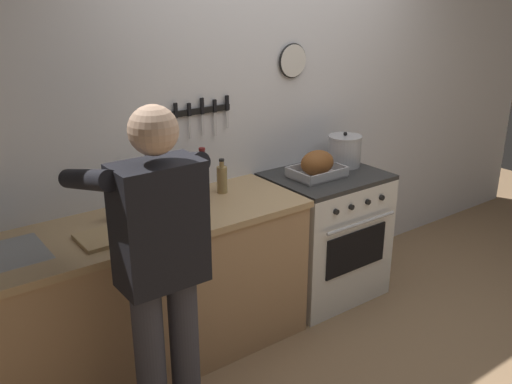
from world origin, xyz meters
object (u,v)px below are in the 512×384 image
(roasting_pan, at_px, (317,165))
(cutting_board, at_px, (114,235))
(stock_pot, at_px, (344,151))
(bottle_dish_soap, at_px, (145,197))
(bottle_vinegar, at_px, (222,179))
(stove, at_px, (324,235))
(bottle_wine_red, at_px, (203,179))
(person_cook, at_px, (160,262))
(bottle_soy_sauce, at_px, (112,206))

(roasting_pan, xyz_separation_m, cutting_board, (-1.48, -0.10, -0.07))
(stock_pot, relative_size, cutting_board, 0.68)
(bottle_dish_soap, bearing_deg, cutting_board, -141.96)
(bottle_vinegar, bearing_deg, roasting_pan, -9.98)
(roasting_pan, bearing_deg, stove, -2.30)
(stock_pot, height_order, bottle_dish_soap, stock_pot)
(roasting_pan, height_order, bottle_wine_red, bottle_wine_red)
(person_cook, relative_size, bottle_vinegar, 7.68)
(roasting_pan, xyz_separation_m, stock_pot, (0.32, 0.07, 0.03))
(cutting_board, distance_m, bottle_vinegar, 0.83)
(roasting_pan, relative_size, bottle_wine_red, 1.09)
(person_cook, bearing_deg, stove, -68.72)
(cutting_board, height_order, bottle_vinegar, bottle_vinegar)
(bottle_vinegar, bearing_deg, bottle_wine_red, -164.43)
(bottle_vinegar, height_order, bottle_dish_soap, bottle_vinegar)
(person_cook, distance_m, bottle_soy_sauce, 0.69)
(bottle_wine_red, relative_size, bottle_dish_soap, 1.54)
(bottle_wine_red, bearing_deg, bottle_dish_soap, 172.83)
(bottle_vinegar, height_order, bottle_soy_sauce, bottle_vinegar)
(stove, height_order, bottle_vinegar, bottle_vinegar)
(person_cook, relative_size, roasting_pan, 4.72)
(stock_pot, bearing_deg, stove, -162.36)
(roasting_pan, xyz_separation_m, bottle_dish_soap, (-1.20, 0.12, 0.01))
(stock_pot, relative_size, bottle_dish_soap, 1.16)
(cutting_board, distance_m, bottle_dish_soap, 0.37)
(cutting_board, bearing_deg, roasting_pan, 3.93)
(stock_pot, bearing_deg, bottle_dish_soap, 178.19)
(cutting_board, bearing_deg, bottle_soy_sauce, 68.18)
(person_cook, bearing_deg, bottle_soy_sauce, -4.79)
(stove, bearing_deg, bottle_wine_red, 175.21)
(roasting_pan, bearing_deg, cutting_board, -176.07)
(person_cook, height_order, roasting_pan, person_cook)
(bottle_vinegar, relative_size, bottle_wine_red, 0.67)
(stove, relative_size, bottle_dish_soap, 4.28)
(stock_pot, bearing_deg, bottle_vinegar, 177.23)
(stock_pot, relative_size, bottle_vinegar, 1.13)
(person_cook, xyz_separation_m, bottle_soy_sauce, (0.07, 0.69, 0.03))
(bottle_vinegar, bearing_deg, person_cook, -138.41)
(bottle_wine_red, bearing_deg, bottle_vinegar, 15.57)
(person_cook, relative_size, bottle_wine_red, 5.14)
(bottle_vinegar, distance_m, bottle_dish_soap, 0.52)
(roasting_pan, xyz_separation_m, bottle_vinegar, (-0.68, 0.12, 0.01))
(stock_pot, bearing_deg, bottle_soy_sauce, 178.82)
(bottle_wine_red, height_order, bottle_dish_soap, bottle_wine_red)
(stock_pot, xyz_separation_m, bottle_wine_red, (-1.16, 0.00, 0.03))
(stock_pot, height_order, bottle_soy_sauce, stock_pot)
(stove, distance_m, bottle_dish_soap, 1.40)
(person_cook, relative_size, bottle_dish_soap, 7.90)
(stock_pot, xyz_separation_m, bottle_dish_soap, (-1.52, 0.05, -0.02))
(bottle_vinegar, bearing_deg, stock_pot, -2.77)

